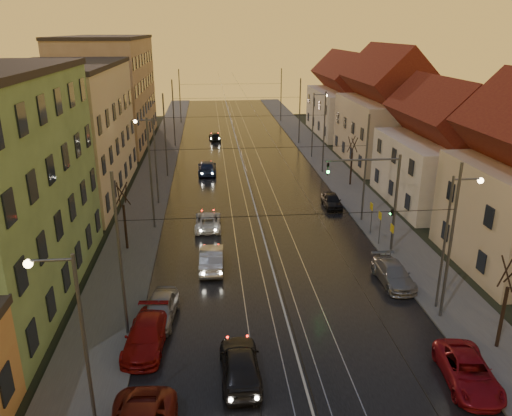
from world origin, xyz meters
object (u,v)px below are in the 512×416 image
object	(u,v)px
street_lamp_1	(452,230)
street_lamp_2	(152,153)
street_lamp_3	(315,119)
parked_left_2	(146,335)
driving_car_0	(240,364)
parked_right_2	(332,200)
driving_car_2	(208,221)
parked_left_3	(160,309)
driving_car_1	(212,258)
traffic_light_mast	(383,191)
parked_right_0	(468,371)
driving_car_3	(207,167)
parked_right_1	(393,274)
street_lamp_0	(75,332)
driving_car_4	(215,136)

from	to	relation	value
street_lamp_1	street_lamp_2	xyz separation A→B (m)	(-18.21, 20.00, 0.00)
street_lamp_3	parked_left_2	distance (m)	41.81
street_lamp_2	driving_car_0	distance (m)	26.11
parked_right_2	street_lamp_1	bearing A→B (deg)	-82.12
driving_car_2	parked_left_3	size ratio (longest dim) A/B	1.06
driving_car_2	street_lamp_1	bearing A→B (deg)	135.45
driving_car_0	driving_car_2	distance (m)	18.79
driving_car_2	parked_right_2	world-z (taller)	parked_right_2
driving_car_1	parked_right_2	distance (m)	15.75
traffic_light_mast	parked_right_0	size ratio (longest dim) A/B	1.58
driving_car_3	parked_right_1	xyz separation A→B (m)	(11.69, -26.75, -0.07)
parked_right_0	driving_car_3	bearing A→B (deg)	115.45
street_lamp_1	parked_left_3	size ratio (longest dim) A/B	1.93
street_lamp_1	parked_left_3	xyz separation A→B (m)	(-16.08, 0.31, -4.18)
street_lamp_2	parked_right_0	distance (m)	31.39
parked_right_2	street_lamp_0	bearing A→B (deg)	-121.03
driving_car_0	parked_right_1	bearing A→B (deg)	-141.95
traffic_light_mast	driving_car_2	world-z (taller)	traffic_light_mast
driving_car_0	driving_car_3	size ratio (longest dim) A/B	0.92
driving_car_2	parked_right_2	size ratio (longest dim) A/B	1.20
street_lamp_0	parked_right_2	world-z (taller)	street_lamp_0
street_lamp_0	driving_car_3	xyz separation A→B (m)	(4.82, 37.99, -4.17)
traffic_light_mast	driving_car_3	xyz separation A→B (m)	(-12.28, 21.99, -3.88)
street_lamp_2	driving_car_3	world-z (taller)	street_lamp_2
traffic_light_mast	driving_car_3	size ratio (longest dim) A/B	1.46
driving_car_1	driving_car_4	distance (m)	40.89
driving_car_2	parked_right_0	world-z (taller)	parked_right_0
street_lamp_2	parked_right_2	distance (m)	16.75
driving_car_3	parked_left_2	size ratio (longest dim) A/B	1.04
parked_left_3	parked_right_0	size ratio (longest dim) A/B	0.91
street_lamp_3	driving_car_1	world-z (taller)	street_lamp_3
street_lamp_3	parked_left_2	world-z (taller)	street_lamp_3
parked_left_2	driving_car_2	bearing A→B (deg)	83.54
street_lamp_3	driving_car_1	distance (m)	32.62
street_lamp_0	driving_car_0	size ratio (longest dim) A/B	1.77
parked_left_2	street_lamp_3	bearing A→B (deg)	71.45
driving_car_0	parked_right_2	xyz separation A→B (m)	(9.82, 22.75, -0.14)
street_lamp_2	parked_right_1	world-z (taller)	street_lamp_2
parked_right_1	parked_right_2	bearing A→B (deg)	90.85
parked_right_1	traffic_light_mast	bearing A→B (deg)	81.93
driving_car_0	parked_left_2	xyz separation A→B (m)	(-4.59, 2.87, -0.09)
street_lamp_0	street_lamp_1	distance (m)	19.89
driving_car_4	parked_right_0	xyz separation A→B (m)	(10.50, -53.70, 0.02)
traffic_light_mast	parked_right_2	world-z (taller)	traffic_light_mast
driving_car_4	parked_right_1	distance (m)	45.32
parked_left_2	parked_right_1	world-z (taller)	parked_left_2
driving_car_0	street_lamp_0	bearing A→B (deg)	24.91
driving_car_2	parked_right_1	xyz separation A→B (m)	(11.68, -10.47, 0.03)
traffic_light_mast	parked_left_3	size ratio (longest dim) A/B	1.73
street_lamp_3	driving_car_3	bearing A→B (deg)	-155.84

